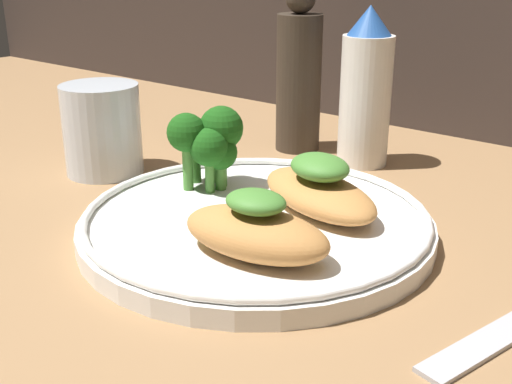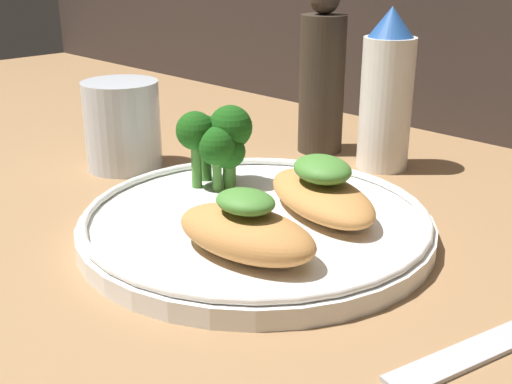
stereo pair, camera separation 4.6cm
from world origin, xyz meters
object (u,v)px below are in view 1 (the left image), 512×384
Objects in this scene: sauce_bottle at (366,91)px; pepper_grinder at (299,77)px; broccoli_bunch at (209,139)px; drinking_glass at (102,129)px; plate at (256,222)px.

pepper_grinder is at bearing 180.00° from sauce_bottle.
broccoli_bunch is 0.40× the size of pepper_grinder.
pepper_grinder is (-3.35, 17.14, 2.10)cm from broccoli_bunch.
sauce_bottle reaches higher than broccoli_bunch.
broccoli_bunch is at bearing 2.09° from drinking_glass.
drinking_glass is at bearing 174.01° from plate.
plate is 20.85cm from sauce_bottle.
sauce_bottle is 25.06cm from drinking_glass.
broccoli_bunch is at bearing -104.60° from sauce_bottle.
sauce_bottle reaches higher than drinking_glass.
sauce_bottle is 1.81× the size of drinking_glass.
sauce_bottle is 7.82cm from pepper_grinder.
sauce_bottle is 0.90× the size of pepper_grinder.
plate is at bearing -82.64° from sauce_bottle.
drinking_glass is (-13.09, -0.48, -1.34)cm from broccoli_bunch.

